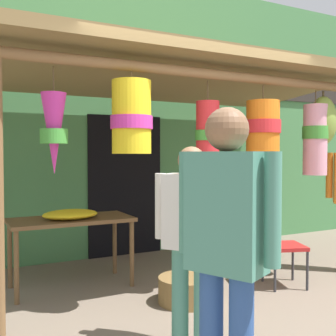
{
  "coord_description": "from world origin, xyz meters",
  "views": [
    {
      "loc": [
        -2.12,
        -3.34,
        1.47
      ],
      "look_at": [
        0.16,
        1.1,
        1.28
      ],
      "focal_mm": 44.16,
      "sensor_mm": 36.0,
      "label": 1
    }
  ],
  "objects": [
    {
      "name": "market_stall_canopy",
      "position": [
        0.23,
        0.79,
        2.15
      ],
      "size": [
        4.45,
        2.21,
        2.52
      ],
      "color": "brown",
      "rests_on": "ground_plane"
    },
    {
      "name": "flower_heap_on_table",
      "position": [
        -1.03,
        1.04,
        0.81
      ],
      "size": [
        0.59,
        0.41,
        0.1
      ],
      "color": "yellow",
      "rests_on": "display_table"
    },
    {
      "name": "wicker_basket_by_table",
      "position": [
        -0.14,
        0.13,
        0.13
      ],
      "size": [
        0.53,
        0.53,
        0.25
      ],
      "primitive_type": "cylinder",
      "color": "brown",
      "rests_on": "ground_plane"
    },
    {
      "name": "ground_plane",
      "position": [
        0.0,
        0.0,
        0.0
      ],
      "size": [
        30.0,
        30.0,
        0.0
      ],
      "primitive_type": "plane",
      "color": "#756656"
    },
    {
      "name": "vendor_in_orange",
      "position": [
        -0.56,
        -0.68,
        0.89
      ],
      "size": [
        0.42,
        0.48,
        1.52
      ],
      "color": "#4C8E7A",
      "rests_on": "ground_plane"
    },
    {
      "name": "display_table",
      "position": [
        -1.02,
        1.12,
        0.67
      ],
      "size": [
        1.3,
        0.65,
        0.76
      ],
      "color": "brown",
      "rests_on": "ground_plane"
    },
    {
      "name": "shop_facade",
      "position": [
        0.0,
        2.33,
        2.02
      ],
      "size": [
        10.39,
        0.29,
        4.05
      ],
      "color": "#47844C",
      "rests_on": "ground_plane"
    },
    {
      "name": "folding_chair",
      "position": [
        1.01,
        0.1,
        0.5
      ],
      "size": [
        0.51,
        0.51,
        0.84
      ],
      "color": "#AD1E1E",
      "rests_on": "ground_plane"
    },
    {
      "name": "shopper_by_bananas",
      "position": [
        -0.86,
        -1.56,
        1.01
      ],
      "size": [
        0.37,
        0.54,
        1.71
      ],
      "color": "#2D5193",
      "rests_on": "ground_plane"
    }
  ]
}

